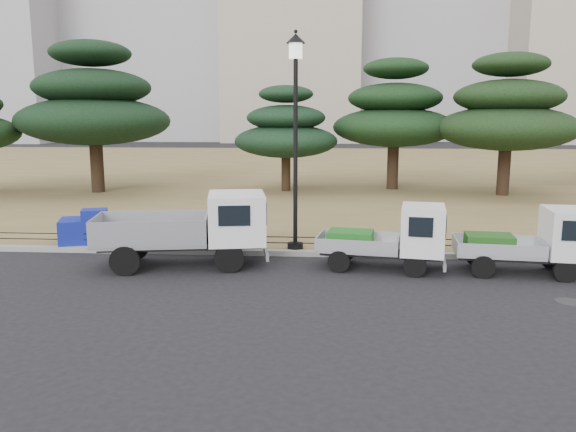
# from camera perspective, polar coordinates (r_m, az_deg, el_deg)

# --- Properties ---
(ground) EXTENTS (220.00, 220.00, 0.00)m
(ground) POSITION_cam_1_polar(r_m,az_deg,el_deg) (14.20, -0.58, -6.58)
(ground) COLOR black
(lawn) EXTENTS (120.00, 56.00, 0.15)m
(lawn) POSITION_cam_1_polar(r_m,az_deg,el_deg) (44.36, 2.63, 4.84)
(lawn) COLOR olive
(lawn) RESTS_ON ground
(curb) EXTENTS (120.00, 0.25, 0.16)m
(curb) POSITION_cam_1_polar(r_m,az_deg,el_deg) (16.68, 0.15, -3.77)
(curb) COLOR gray
(curb) RESTS_ON ground
(truck_large) EXTENTS (4.81, 2.54, 2.00)m
(truck_large) POSITION_cam_1_polar(r_m,az_deg,el_deg) (15.59, -9.71, -1.02)
(truck_large) COLOR black
(truck_large) RESTS_ON ground
(truck_kei_front) EXTENTS (3.50, 1.90, 1.76)m
(truck_kei_front) POSITION_cam_1_polar(r_m,az_deg,el_deg) (15.30, 10.42, -2.15)
(truck_kei_front) COLOR black
(truck_kei_front) RESTS_ON ground
(truck_kei_rear) EXTENTS (3.47, 1.76, 1.75)m
(truck_kei_rear) POSITION_cam_1_polar(r_m,az_deg,el_deg) (15.92, 23.62, -2.37)
(truck_kei_rear) COLOR black
(truck_kei_rear) RESTS_ON ground
(street_lamp) EXTENTS (0.56, 0.56, 6.24)m
(street_lamp) POSITION_cam_1_polar(r_m,az_deg,el_deg) (16.50, 0.78, 11.09)
(street_lamp) COLOR black
(street_lamp) RESTS_ON lawn
(pipe_fence) EXTENTS (38.00, 0.04, 0.40)m
(pipe_fence) POSITION_cam_1_polar(r_m,az_deg,el_deg) (16.75, 0.18, -2.46)
(pipe_fence) COLOR black
(pipe_fence) RESTS_ON lawn
(tarp_pile) EXTENTS (1.91, 1.63, 1.08)m
(tarp_pile) POSITION_cam_1_polar(r_m,az_deg,el_deg) (18.80, -19.64, -1.23)
(tarp_pile) COLOR #1422A2
(tarp_pile) RESTS_ON lawn
(manhole) EXTENTS (0.60, 0.60, 0.01)m
(manhole) POSITION_cam_1_polar(r_m,az_deg,el_deg) (14.08, 26.64, -7.79)
(manhole) COLOR #2D2D30
(manhole) RESTS_ON ground
(pine_west_near) EXTENTS (7.77, 7.77, 7.77)m
(pine_west_near) POSITION_cam_1_polar(r_m,az_deg,el_deg) (31.19, -19.15, 10.52)
(pine_west_near) COLOR black
(pine_west_near) RESTS_ON lawn
(pine_center_left) EXTENTS (5.47, 5.47, 5.56)m
(pine_center_left) POSITION_cam_1_polar(r_m,az_deg,el_deg) (29.96, -0.21, 8.68)
(pine_center_left) COLOR black
(pine_center_left) RESTS_ON lawn
(pine_center_right) EXTENTS (6.62, 6.62, 7.02)m
(pine_center_right) POSITION_cam_1_polar(r_m,az_deg,el_deg) (31.33, 10.76, 10.13)
(pine_center_right) COLOR black
(pine_center_right) RESTS_ON lawn
(pine_east_near) EXTENTS (6.97, 6.97, 7.04)m
(pine_east_near) POSITION_cam_1_polar(r_m,az_deg,el_deg) (30.33, 21.40, 9.62)
(pine_east_near) COLOR black
(pine_east_near) RESTS_ON lawn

